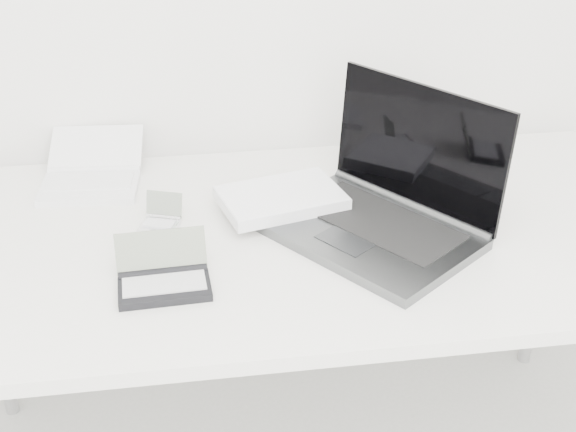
{
  "coord_description": "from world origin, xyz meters",
  "views": [
    {
      "loc": [
        -0.23,
        0.14,
        1.59
      ],
      "look_at": [
        -0.03,
        1.51,
        0.79
      ],
      "focal_mm": 50.0,
      "sensor_mm": 36.0,
      "label": 1
    }
  ],
  "objects": [
    {
      "name": "desk",
      "position": [
        0.0,
        1.55,
        0.68
      ],
      "size": [
        1.6,
        0.8,
        0.73
      ],
      "color": "white",
      "rests_on": "ground"
    },
    {
      "name": "laptop_large",
      "position": [
        0.13,
        1.55,
        0.78
      ],
      "size": [
        0.57,
        0.52,
        0.28
      ],
      "rotation": [
        0.0,
        0.0,
        -0.92
      ],
      "color": "#525557",
      "rests_on": "desk"
    },
    {
      "name": "palmtop_charcoal",
      "position": [
        -0.28,
        1.38,
        0.75
      ],
      "size": [
        0.17,
        0.14,
        0.09
      ],
      "rotation": [
        0.0,
        0.0,
        0.05
      ],
      "color": "black",
      "rests_on": "desk"
    },
    {
      "name": "pda_silver",
      "position": [
        -0.28,
        1.61,
        0.74
      ],
      "size": [
        0.1,
        0.1,
        0.06
      ],
      "rotation": [
        0.0,
        0.0,
        -0.34
      ],
      "color": "silver",
      "rests_on": "desk"
    },
    {
      "name": "netbook_open_white",
      "position": [
        -0.44,
        1.83,
        0.75
      ],
      "size": [
        0.24,
        0.29,
        0.08
      ],
      "rotation": [
        0.0,
        0.0,
        -0.08
      ],
      "color": "white",
      "rests_on": "desk"
    }
  ]
}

